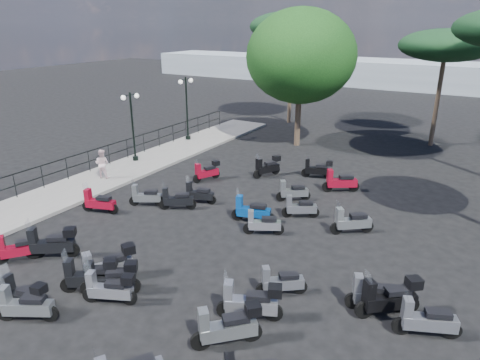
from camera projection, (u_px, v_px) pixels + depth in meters
The scene contains 37 objects.
ground at pixel (161, 237), 15.86m from camera, with size 120.00×120.00×0.00m, color black.
sidewalk at pixel (101, 180), 21.37m from camera, with size 3.00×30.00×0.15m, color slate.
railing at pixel (78, 161), 21.55m from camera, with size 0.04×26.04×1.10m.
lamp_post_1 at pixel (132, 122), 23.39m from camera, with size 0.41×1.11×3.81m.
lamp_post_2 at pixel (187, 105), 27.63m from camera, with size 0.40×1.19×4.05m.
pedestrian_far at pixel (102, 164), 21.20m from camera, with size 0.71×0.55×1.46m, color silver.
scooter_1 at pixel (18, 249), 14.14m from camera, with size 1.04×1.31×1.25m.
scooter_2 at pixel (52, 244), 14.29m from camera, with size 1.52×1.21×1.42m.
scooter_3 at pixel (99, 203), 17.73m from camera, with size 1.57×0.72×1.28m.
scooter_4 at pixel (146, 197), 18.40m from camera, with size 1.38×0.88×1.22m.
scooter_5 at pixel (207, 172), 21.33m from camera, with size 0.80×1.46×1.23m.
scooter_6 at pixel (25, 306), 11.27m from camera, with size 1.50×0.95×1.33m.
scooter_7 at pixel (111, 279), 12.35m from camera, with size 1.50×1.16×1.38m.
scooter_8 at pixel (109, 266), 12.97m from camera, with size 1.06×1.64×1.44m.
scooter_9 at pixel (177, 200), 18.04m from camera, with size 1.38×0.96×1.26m.
scooter_10 at pixel (199, 194), 18.70m from camera, with size 1.48×0.63×1.20m.
scooter_11 at pixel (267, 167), 21.90m from camera, with size 0.91×1.54×1.32m.
scooter_13 at pixel (24, 296), 11.63m from camera, with size 1.64×0.59×1.31m.
scooter_14 at pixel (110, 289), 11.97m from camera, with size 1.48×0.86×1.26m.
scooter_15 at pixel (252, 211), 16.89m from camera, with size 1.68×0.75×1.37m.
scooter_16 at pixel (263, 224), 15.91m from camera, with size 1.41×0.86×1.23m.
scooter_17 at pixel (318, 169), 21.66m from camera, with size 1.55×0.71×1.27m.
scooter_19 at pixel (250, 302), 11.30m from camera, with size 1.67×0.97×1.43m.
scooter_20 at pixel (228, 327), 10.39m from camera, with size 1.40×1.39×1.43m.
scooter_21 at pixel (281, 282), 12.36m from camera, with size 1.26×1.02×1.22m.
scooter_22 at pixel (300, 208), 17.30m from camera, with size 1.37×0.91×1.23m.
scooter_23 at pixel (293, 192), 18.90m from camera, with size 1.31×1.01×1.24m.
scooter_26 at pixel (375, 295), 11.69m from camera, with size 1.61×0.87×1.36m.
scooter_27 at pixel (389, 298), 11.45m from camera, with size 1.52×1.32×1.46m.
scooter_28 at pixel (351, 222), 15.97m from camera, with size 1.38×1.15×1.35m.
scooter_29 at pixel (340, 182), 19.91m from camera, with size 1.53×1.07×1.40m.
scooter_30 at pixel (426, 320), 10.71m from camera, with size 1.61×0.87×1.36m.
scooter_31 at pixel (90, 276), 12.50m from camera, with size 1.50×1.16×1.38m.
broadleaf_tree at pixel (301, 56), 25.71m from camera, with size 6.65×6.65×8.36m.
pine_0 at pixel (446, 46), 25.45m from camera, with size 5.53×5.53×7.14m.
pine_2 at pixel (293, 27), 31.35m from camera, with size 6.35×6.35×8.27m.
distant_hills at pixel (406, 74), 51.56m from camera, with size 70.00×8.00×3.00m, color gray.
Camera 1 is at (9.75, -10.63, 7.51)m, focal length 32.00 mm.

